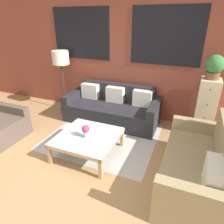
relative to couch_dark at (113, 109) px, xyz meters
The scene contains 10 objects.
ground_plane 1.97m from the couch_dark, 90.25° to the right, with size 16.00×16.00×0.00m, color #AD7F51.
wall_back_brick 1.22m from the couch_dark, 91.01° to the left, with size 8.40×0.09×2.80m.
rug 0.80m from the couch_dark, 82.20° to the right, with size 2.03×1.78×0.00m.
couch_dark is the anchor object (origin of this frame).
settee_vintage 2.27m from the couch_dark, 37.22° to the right, with size 0.80×1.69×0.92m.
coffee_table 1.33m from the couch_dark, 85.63° to the right, with size 0.96×0.96×0.37m.
floor_lamp 1.66m from the couch_dark, behind, with size 0.38×0.38×1.45m.
drawer_cabinet 1.90m from the couch_dark, ahead, with size 0.35×0.43×1.11m.
potted_plant 2.16m from the couch_dark, ahead, with size 0.33×0.33×0.43m.
flower_vase 1.39m from the couch_dark, 85.76° to the right, with size 0.12×0.12×0.22m.
Camera 1 is at (1.56, -1.81, 2.11)m, focal length 32.00 mm.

